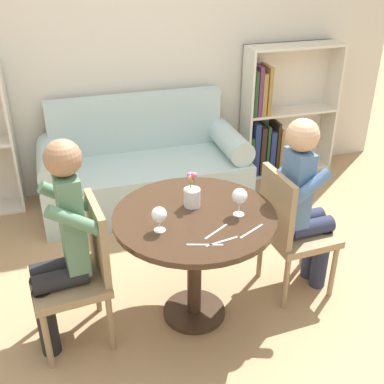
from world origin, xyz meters
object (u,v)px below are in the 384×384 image
object	(u,v)px
chair_left	(81,269)
flower_vase	(192,195)
couch	(144,170)
bookshelf_right	(275,118)
person_right	(305,203)
person_left	(61,247)
wine_glass_right	(240,197)
wine_glass_left	(159,215)
chair_right	(290,228)

from	to	relation	value
chair_left	flower_vase	bearing A→B (deg)	90.91
couch	bookshelf_right	distance (m)	1.44
couch	person_right	xyz separation A→B (m)	(0.76, -1.47, 0.35)
person_left	chair_left	bearing A→B (deg)	93.93
person_left	wine_glass_right	size ratio (longest dim) A/B	7.71
wine_glass_left	flower_vase	size ratio (longest dim) A/B	0.64
person_left	flower_vase	xyz separation A→B (m)	(0.78, 0.10, 0.15)
person_right	flower_vase	xyz separation A→B (m)	(-0.75, 0.02, 0.17)
couch	flower_vase	size ratio (longest dim) A/B	7.86
chair_left	person_right	size ratio (longest dim) A/B	0.73
chair_left	person_left	xyz separation A→B (m)	(-0.09, -0.01, 0.18)
chair_left	wine_glass_left	world-z (taller)	chair_left
chair_left	chair_right	xyz separation A→B (m)	(1.35, 0.05, 0.00)
chair_right	wine_glass_right	bearing A→B (deg)	104.99
chair_left	person_right	distance (m)	1.45
person_left	wine_glass_right	bearing A→B (deg)	79.64
chair_right	person_left	distance (m)	1.45
chair_right	flower_vase	world-z (taller)	flower_vase
chair_left	couch	bearing A→B (deg)	150.44
person_right	wine_glass_left	size ratio (longest dim) A/B	8.55
wine_glass_left	person_right	bearing A→B (deg)	10.49
chair_right	person_left	size ratio (longest dim) A/B	0.70
chair_right	bookshelf_right	bearing A→B (deg)	-25.73
wine_glass_right	person_left	bearing A→B (deg)	175.45
chair_left	wine_glass_left	size ratio (longest dim) A/B	6.23
person_right	wine_glass_right	size ratio (longest dim) A/B	7.38
chair_right	chair_left	bearing A→B (deg)	88.61
chair_right	flower_vase	distance (m)	0.74
chair_left	chair_right	size ratio (longest dim) A/B	1.00
bookshelf_right	chair_left	world-z (taller)	bookshelf_right
chair_right	wine_glass_right	size ratio (longest dim) A/B	5.38
person_left	flower_vase	world-z (taller)	person_left
person_left	person_right	bearing A→B (deg)	86.90
wine_glass_left	wine_glass_right	distance (m)	0.48
wine_glass_right	chair_left	bearing A→B (deg)	174.09
flower_vase	person_left	bearing A→B (deg)	-172.94
flower_vase	couch	bearing A→B (deg)	90.58
bookshelf_right	wine_glass_right	distance (m)	2.24
couch	wine_glass_right	distance (m)	1.74
chair_left	person_left	distance (m)	0.20
bookshelf_right	person_left	xyz separation A→B (m)	(-2.15, -1.82, 0.12)
wine_glass_left	flower_vase	distance (m)	0.32
person_right	flower_vase	size ratio (longest dim) A/B	5.45
person_left	wine_glass_left	world-z (taller)	person_left
bookshelf_right	person_left	size ratio (longest dim) A/B	0.99
wine_glass_right	chair_right	bearing A→B (deg)	18.42
chair_right	wine_glass_left	xyz separation A→B (m)	(-0.91, -0.18, 0.35)
flower_vase	chair_right	bearing A→B (deg)	-2.86
person_right	flower_vase	distance (m)	0.77
couch	chair_right	xyz separation A→B (m)	(0.67, -1.48, 0.18)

